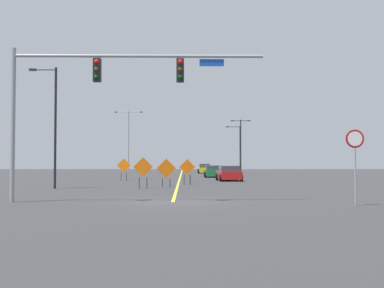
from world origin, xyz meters
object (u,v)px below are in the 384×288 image
(street_lamp_mid_right, at_px, (239,147))
(construction_sign_median_near, at_px, (143,169))
(traffic_signal_assembly, at_px, (96,85))
(car_green_approaching, at_px, (214,171))
(construction_sign_right_shoulder, at_px, (187,168))
(construction_sign_left_shoulder, at_px, (166,169))
(construction_sign_median_far, at_px, (187,168))
(street_lamp_near_right, at_px, (128,136))
(street_lamp_near_left, at_px, (53,122))
(car_red_distant, at_px, (229,174))
(street_lamp_far_left, at_px, (241,142))
(stop_sign, at_px, (355,152))
(construction_sign_right_lane, at_px, (124,166))
(car_yellow_far, at_px, (204,169))

(street_lamp_mid_right, bearing_deg, construction_sign_median_near, -105.17)
(traffic_signal_assembly, height_order, car_green_approaching, traffic_signal_assembly)
(construction_sign_right_shoulder, relative_size, construction_sign_left_shoulder, 0.99)
(construction_sign_median_far, relative_size, car_green_approaching, 0.45)
(street_lamp_near_right, bearing_deg, street_lamp_near_left, -89.44)
(construction_sign_median_far, xyz_separation_m, car_red_distant, (3.87, 4.24, -0.59))
(traffic_signal_assembly, xyz_separation_m, street_lamp_near_right, (-5.24, 57.37, 0.62))
(street_lamp_mid_right, bearing_deg, street_lamp_near_left, -112.78)
(street_lamp_near_right, xyz_separation_m, street_lamp_far_left, (17.44, -7.54, -1.19))
(stop_sign, bearing_deg, street_lamp_near_left, 141.76)
(traffic_signal_assembly, height_order, construction_sign_right_lane, traffic_signal_assembly)
(traffic_signal_assembly, xyz_separation_m, car_red_distant, (8.01, 23.01, -4.58))
(traffic_signal_assembly, distance_m, car_green_approaching, 34.40)
(street_lamp_near_right, bearing_deg, car_red_distant, -68.92)
(construction_sign_left_shoulder, bearing_deg, street_lamp_near_right, 99.98)
(street_lamp_near_right, height_order, construction_sign_median_far, street_lamp_near_right)
(car_yellow_far, bearing_deg, construction_sign_median_near, -98.06)
(traffic_signal_assembly, xyz_separation_m, car_yellow_far, (6.88, 50.91, -4.59))
(street_lamp_mid_right, height_order, construction_sign_left_shoulder, street_lamp_mid_right)
(stop_sign, relative_size, construction_sign_median_near, 1.50)
(construction_sign_right_lane, height_order, construction_sign_median_near, construction_sign_right_lane)
(traffic_signal_assembly, relative_size, street_lamp_near_left, 1.40)
(construction_sign_right_lane, bearing_deg, construction_sign_median_near, -77.35)
(car_red_distant, xyz_separation_m, car_green_approaching, (-0.81, 10.31, -0.01))
(traffic_signal_assembly, height_order, construction_sign_left_shoulder, traffic_signal_assembly)
(stop_sign, relative_size, construction_sign_right_shoulder, 1.58)
(street_lamp_near_left, distance_m, car_red_distant, 18.20)
(construction_sign_left_shoulder, height_order, car_yellow_far, construction_sign_left_shoulder)
(stop_sign, distance_m, construction_sign_right_shoulder, 18.74)
(street_lamp_far_left, distance_m, construction_sign_right_lane, 29.86)
(street_lamp_near_left, height_order, construction_sign_median_far, street_lamp_near_left)
(street_lamp_mid_right, distance_m, construction_sign_right_lane, 30.36)
(construction_sign_left_shoulder, bearing_deg, car_yellow_far, 83.69)
(street_lamp_near_left, distance_m, construction_sign_right_lane, 13.72)
(street_lamp_mid_right, xyz_separation_m, car_yellow_far, (-5.12, 0.32, -3.34))
(street_lamp_near_right, relative_size, car_yellow_far, 2.59)
(car_green_approaching, bearing_deg, traffic_signal_assembly, -102.20)
(car_yellow_far, bearing_deg, construction_sign_left_shoulder, -96.31)
(construction_sign_median_near, bearing_deg, car_green_approaching, 75.11)
(construction_sign_right_shoulder, xyz_separation_m, construction_sign_median_near, (-2.96, -4.97, 0.07))
(street_lamp_far_left, xyz_separation_m, construction_sign_median_near, (-11.03, -39.16, -3.33))
(street_lamp_near_left, relative_size, street_lamp_near_right, 0.81)
(street_lamp_near_left, height_order, construction_sign_left_shoulder, street_lamp_near_left)
(traffic_signal_assembly, distance_m, street_lamp_near_left, 11.67)
(street_lamp_mid_right, bearing_deg, construction_sign_right_lane, -117.00)
(construction_sign_median_far, xyz_separation_m, car_yellow_far, (2.74, 32.14, -0.60))
(construction_sign_left_shoulder, bearing_deg, car_red_distant, 62.72)
(construction_sign_right_lane, bearing_deg, traffic_signal_assembly, -85.82)
(street_lamp_mid_right, relative_size, street_lamp_near_right, 0.71)
(construction_sign_right_shoulder, xyz_separation_m, car_red_distant, (3.88, 7.37, -0.61))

